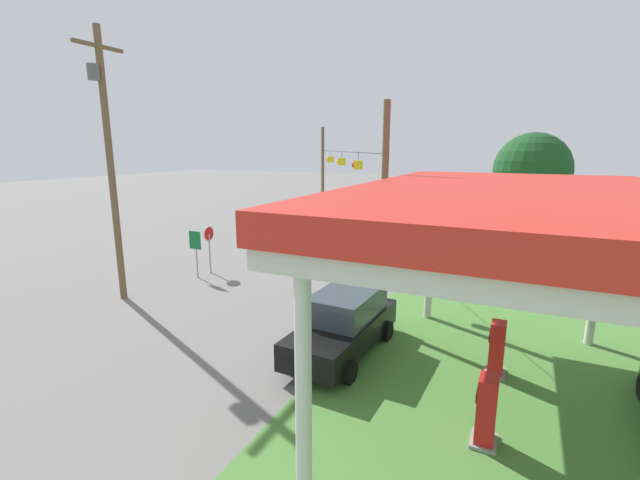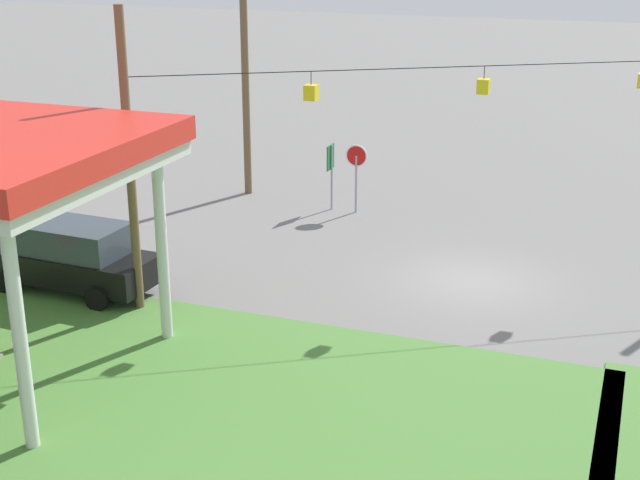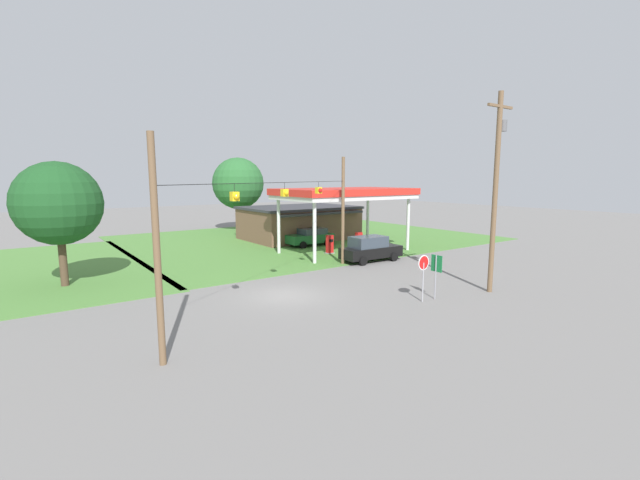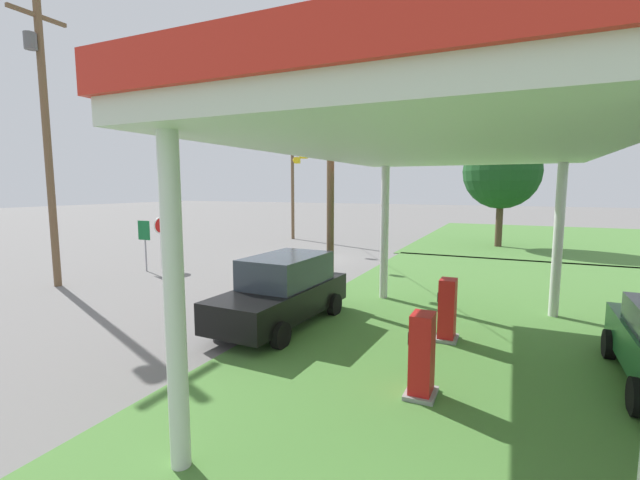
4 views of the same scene
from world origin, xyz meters
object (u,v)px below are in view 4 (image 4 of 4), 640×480
Objects in this scene: stop_sign_roadside at (161,231)px; tree_west_verge at (502,171)px; fuel_pump_far at (422,358)px; car_at_pumps_front at (283,290)px; fuel_pump_near at (447,312)px; gas_station_canopy at (443,133)px; utility_pole_main at (45,129)px; route_sign at (144,235)px.

tree_west_verge is (-14.96, 14.79, 3.16)m from stop_sign_roadside.
car_at_pumps_front is at bearing -121.26° from fuel_pump_far.
fuel_pump_near is 0.65× the size of stop_sign_roadside.
car_at_pumps_front is 21.14m from tree_west_verge.
stop_sign_roadside reaches higher than car_at_pumps_front.
gas_station_canopy is 1.56× the size of tree_west_verge.
fuel_pump_far is at bearing 78.13° from utility_pole_main.
car_at_pumps_front is 11.86m from utility_pole_main.
stop_sign_roadside is at bearing -113.78° from gas_station_canopy.
tree_west_verge is (-15.94, 14.84, 3.27)m from route_sign.
tree_west_verge reaches higher than stop_sign_roadside.
car_at_pumps_front is 0.46× the size of utility_pole_main.
fuel_pump_near is 0.15× the size of utility_pole_main.
stop_sign_roadside is 1.04× the size of route_sign.
car_at_pumps_front is (-1.09, -4.49, -4.06)m from gas_station_canopy.
gas_station_canopy reaches higher than car_at_pumps_front.
car_at_pumps_front is 2.03× the size of stop_sign_roadside.
utility_pole_main is (-3.18, -15.15, 5.40)m from fuel_pump_far.
route_sign is (-5.29, -14.28, -3.35)m from gas_station_canopy.
stop_sign_roadside reaches higher than fuel_pump_near.
tree_west_verge is at bearing 137.05° from route_sign.
fuel_pump_far is at bearing -0.05° from gas_station_canopy.
utility_pole_main is 25.21m from tree_west_verge.
route_sign is 0.32× the size of tree_west_verge.
fuel_pump_far is at bearing 64.10° from route_sign.
tree_west_verge is (-20.14, 5.05, 3.97)m from car_at_pumps_front.
fuel_pump_near is 3.28m from fuel_pump_far.
route_sign is (-6.93, -14.28, 0.94)m from fuel_pump_far.
gas_station_canopy is 15.59m from route_sign.
gas_station_canopy is 6.15m from car_at_pumps_front.
gas_station_canopy reaches higher than route_sign.
car_at_pumps_front reaches higher than fuel_pump_near.
gas_station_canopy is 21.24m from tree_west_verge.
route_sign reaches higher than car_at_pumps_front.
gas_station_canopy is 7.12× the size of fuel_pump_near.
utility_pole_main is at bearing -89.65° from fuel_pump_near.
tree_west_verge is (-21.23, 0.56, -0.09)m from gas_station_canopy.
gas_station_canopy reaches higher than stop_sign_roadside.
route_sign is at bearing -115.90° from fuel_pump_far.
route_sign is at bearing -42.95° from tree_west_verge.
utility_pole_main is at bearing -90.00° from car_at_pumps_front.
utility_pole_main is (-0.46, -10.66, 5.17)m from car_at_pumps_front.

